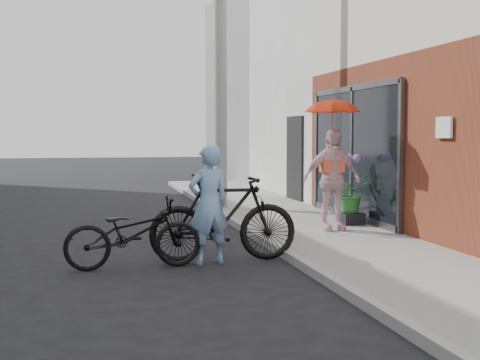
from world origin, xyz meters
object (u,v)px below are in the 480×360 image
object	(u,v)px
officer	(209,205)
planter	(351,218)
utility_pole	(220,52)
bike_right	(223,218)
kimono_woman	(332,180)
bike_left	(133,233)

from	to	relation	value
officer	planter	size ratio (longest dim) A/B	4.05
utility_pole	planter	distance (m)	4.93
bike_right	planter	bearing A→B (deg)	-49.05
utility_pole	kimono_woman	size ratio (longest dim) A/B	4.14
utility_pole	bike_right	distance (m)	6.36
kimono_woman	officer	bearing A→B (deg)	-145.25
utility_pole	bike_left	bearing A→B (deg)	-111.60
bike_left	planter	bearing A→B (deg)	-60.76
officer	kimono_woman	world-z (taller)	kimono_woman
officer	planter	world-z (taller)	officer
kimono_woman	planter	world-z (taller)	kimono_woman
kimono_woman	utility_pole	bearing A→B (deg)	104.34
utility_pole	planter	xyz separation A→B (m)	(1.72, -3.26, -3.28)
bike_left	kimono_woman	world-z (taller)	kimono_woman
bike_right	bike_left	bearing A→B (deg)	100.50
kimono_woman	bike_right	bearing A→B (deg)	-144.03
bike_left	bike_right	distance (m)	1.25
officer	planter	xyz separation A→B (m)	(3.00, 2.39, -0.57)
utility_pole	kimono_woman	bearing A→B (deg)	-73.81
officer	bike_left	size ratio (longest dim) A/B	0.91
officer	bike_left	world-z (taller)	officer
planter	kimono_woman	bearing A→B (deg)	-134.40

